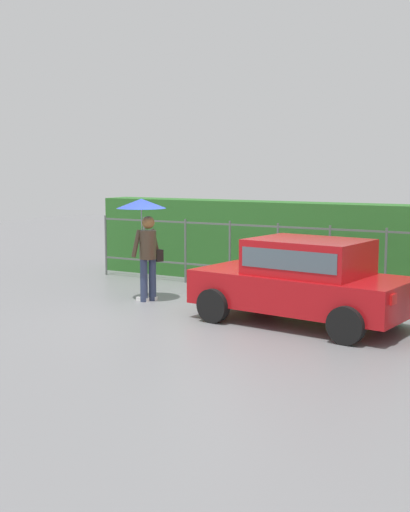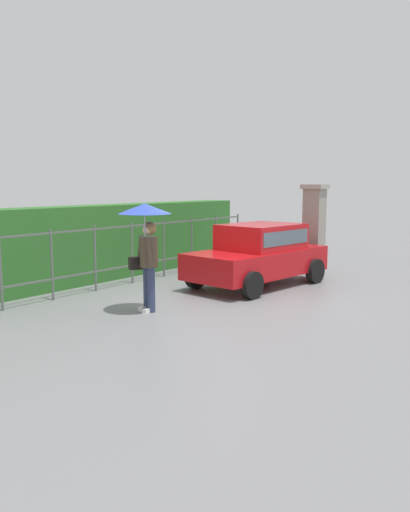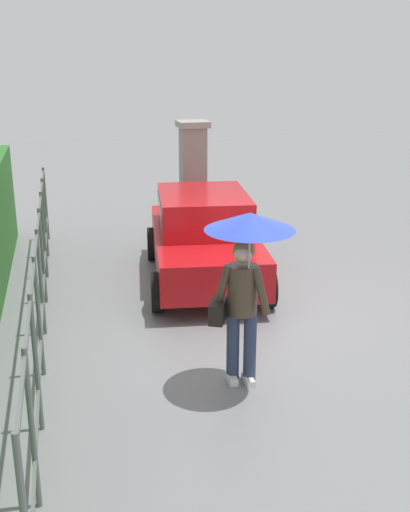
# 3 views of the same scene
# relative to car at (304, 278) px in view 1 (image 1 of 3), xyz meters

# --- Properties ---
(ground_plane) EXTENTS (40.00, 40.00, 0.00)m
(ground_plane) POSITION_rel_car_xyz_m (-1.82, -0.33, -0.80)
(ground_plane) COLOR slate
(car) EXTENTS (3.88, 2.20, 1.48)m
(car) POSITION_rel_car_xyz_m (0.00, 0.00, 0.00)
(car) COLOR #B71116
(car) RESTS_ON ground
(pedestrian) EXTENTS (0.99, 0.99, 2.07)m
(pedestrian) POSITION_rel_car_xyz_m (-3.55, 0.34, 0.73)
(pedestrian) COLOR #2D3856
(pedestrian) RESTS_ON ground
(fence_section) EXTENTS (9.45, 0.05, 1.50)m
(fence_section) POSITION_rel_car_xyz_m (-1.65, 2.62, 0.02)
(fence_section) COLOR #59605B
(fence_section) RESTS_ON ground
(hedge_row) EXTENTS (10.40, 0.90, 1.90)m
(hedge_row) POSITION_rel_car_xyz_m (-1.65, 3.71, 0.15)
(hedge_row) COLOR #2D6B28
(hedge_row) RESTS_ON ground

